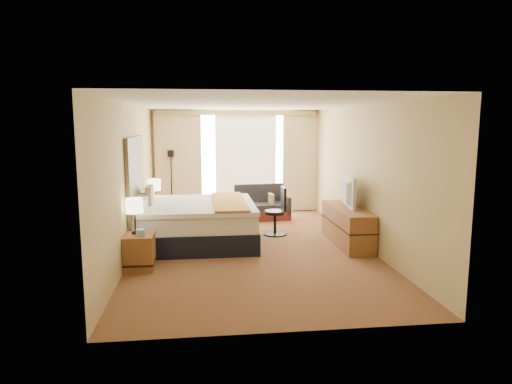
{
  "coord_description": "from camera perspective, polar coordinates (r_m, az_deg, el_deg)",
  "views": [
    {
      "loc": [
        -0.88,
        -8.14,
        2.27
      ],
      "look_at": [
        0.15,
        0.4,
        0.97
      ],
      "focal_mm": 32.0,
      "sensor_mm": 36.0,
      "label": 1
    }
  ],
  "objects": [
    {
      "name": "wall_back",
      "position": [
        11.71,
        -2.53,
        3.86
      ],
      "size": [
        4.2,
        0.02,
        2.6
      ],
      "primitive_type": "cube",
      "color": "tan",
      "rests_on": "ground"
    },
    {
      "name": "bed",
      "position": [
        8.74,
        -7.91,
        -3.76
      ],
      "size": [
        2.3,
        2.1,
        1.12
      ],
      "color": "black",
      "rests_on": "floor"
    },
    {
      "name": "lamp_left",
      "position": [
        7.33,
        -14.96,
        -1.77
      ],
      "size": [
        0.27,
        0.27,
        0.56
      ],
      "color": "black",
      "rests_on": "nightstand_left"
    },
    {
      "name": "lamp_right",
      "position": [
        9.65,
        -12.63,
        0.82
      ],
      "size": [
        0.27,
        0.27,
        0.58
      ],
      "color": "black",
      "rests_on": "nightstand_right"
    },
    {
      "name": "curtains",
      "position": [
        11.59,
        -2.51,
        4.34
      ],
      "size": [
        4.12,
        0.19,
        2.56
      ],
      "color": "beige",
      "rests_on": "floor"
    },
    {
      "name": "headboard",
      "position": [
        8.48,
        -14.81,
        1.62
      ],
      "size": [
        0.06,
        1.85,
        1.5
      ],
      "primitive_type": "cube",
      "color": "black",
      "rests_on": "wall_left"
    },
    {
      "name": "floor_lamp",
      "position": [
        11.52,
        -10.57,
        2.82
      ],
      "size": [
        0.2,
        0.2,
        1.61
      ],
      "color": "black",
      "rests_on": "floor"
    },
    {
      "name": "nightstand_right",
      "position": [
        9.84,
        -12.5,
        -3.29
      ],
      "size": [
        0.45,
        0.52,
        0.55
      ],
      "primitive_type": "cube",
      "color": "brown",
      "rests_on": "floor"
    },
    {
      "name": "loveseat",
      "position": [
        10.9,
        0.61,
        -1.97
      ],
      "size": [
        1.36,
        0.83,
        0.81
      ],
      "rotation": [
        0.0,
        0.0,
        0.1
      ],
      "color": "#581C19",
      "rests_on": "floor"
    },
    {
      "name": "tissue_box",
      "position": [
        7.27,
        -14.26,
        -4.94
      ],
      "size": [
        0.14,
        0.14,
        0.1
      ],
      "primitive_type": "cube",
      "rotation": [
        0.0,
        0.0,
        0.39
      ],
      "color": "#95B2E7",
      "rests_on": "nightstand_left"
    },
    {
      "name": "floor",
      "position": [
        8.49,
        -0.66,
        -6.89
      ],
      "size": [
        4.2,
        7.0,
        0.02
      ],
      "primitive_type": "cube",
      "color": "#511917",
      "rests_on": "ground"
    },
    {
      "name": "wall_right",
      "position": [
        8.72,
        13.18,
        2.0
      ],
      "size": [
        0.02,
        7.0,
        2.6
      ],
      "primitive_type": "cube",
      "color": "tan",
      "rests_on": "ground"
    },
    {
      "name": "nightstand_left",
      "position": [
        7.43,
        -14.36,
        -7.24
      ],
      "size": [
        0.45,
        0.52,
        0.55
      ],
      "primitive_type": "cube",
      "color": "brown",
      "rests_on": "floor"
    },
    {
      "name": "desk_chair",
      "position": [
        9.33,
        2.71,
        -2.72
      ],
      "size": [
        0.48,
        0.48,
        0.98
      ],
      "rotation": [
        0.0,
        0.0,
        0.01
      ],
      "color": "black",
      "rests_on": "floor"
    },
    {
      "name": "television",
      "position": [
        8.78,
        10.86,
        0.08
      ],
      "size": [
        0.25,
        1.02,
        0.58
      ],
      "primitive_type": "imported",
      "rotation": [
        0.0,
        0.0,
        1.45
      ],
      "color": "black",
      "rests_on": "media_dresser"
    },
    {
      "name": "telephone",
      "position": [
        9.82,
        -11.9,
        -1.43
      ],
      "size": [
        0.21,
        0.17,
        0.08
      ],
      "primitive_type": "cube",
      "rotation": [
        0.0,
        0.0,
        0.11
      ],
      "color": "black",
      "rests_on": "nightstand_right"
    },
    {
      "name": "ceiling",
      "position": [
        8.19,
        -0.69,
        10.92
      ],
      "size": [
        4.2,
        7.0,
        0.02
      ],
      "primitive_type": "cube",
      "color": "white",
      "rests_on": "wall_back"
    },
    {
      "name": "media_dresser",
      "position": [
        8.79,
        11.31,
        -4.17
      ],
      "size": [
        0.5,
        1.8,
        0.7
      ],
      "primitive_type": "cube",
      "color": "brown",
      "rests_on": "floor"
    },
    {
      "name": "wall_left",
      "position": [
        8.28,
        -15.28,
        1.59
      ],
      "size": [
        0.02,
        7.0,
        2.6
      ],
      "primitive_type": "cube",
      "color": "tan",
      "rests_on": "ground"
    },
    {
      "name": "window",
      "position": [
        11.7,
        -1.3,
        3.96
      ],
      "size": [
        2.3,
        0.02,
        2.3
      ],
      "primitive_type": "cube",
      "color": "white",
      "rests_on": "wall_back"
    },
    {
      "name": "wall_front",
      "position": [
        4.82,
        3.84,
        -3.02
      ],
      "size": [
        4.2,
        0.02,
        2.6
      ],
      "primitive_type": "cube",
      "color": "tan",
      "rests_on": "ground"
    }
  ]
}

